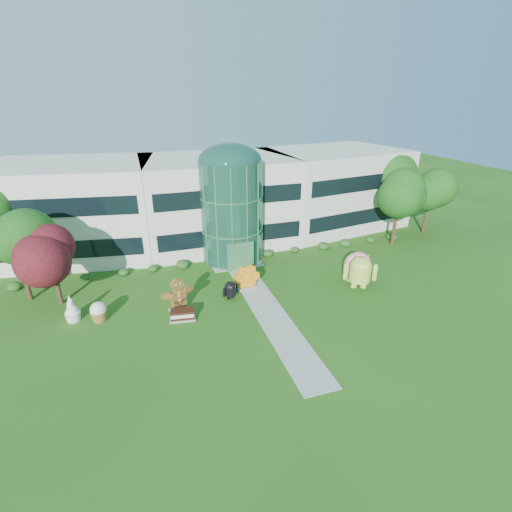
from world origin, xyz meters
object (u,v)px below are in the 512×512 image
object	(u,v)px
android_green	(360,270)
android_black	(230,289)
gingerbread	(178,294)
donut	(357,265)

from	to	relation	value
android_green	android_black	distance (m)	11.29
android_black	gingerbread	xyz separation A→B (m)	(-4.27, -0.48, 0.50)
android_black	donut	xyz separation A→B (m)	(11.80, -0.05, 0.46)
donut	gingerbread	world-z (taller)	gingerbread
android_green	gingerbread	world-z (taller)	android_green
android_green	android_black	xyz separation A→B (m)	(-11.13, 1.65, -0.81)
donut	gingerbread	size ratio (longest dim) A/B	0.90
android_green	android_black	size ratio (longest dim) A/B	1.92
gingerbread	android_green	bearing A→B (deg)	-24.32
android_green	donut	world-z (taller)	android_green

